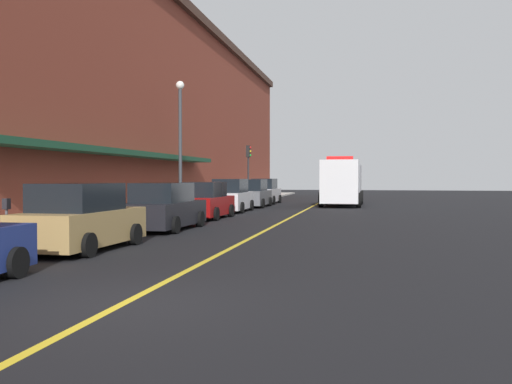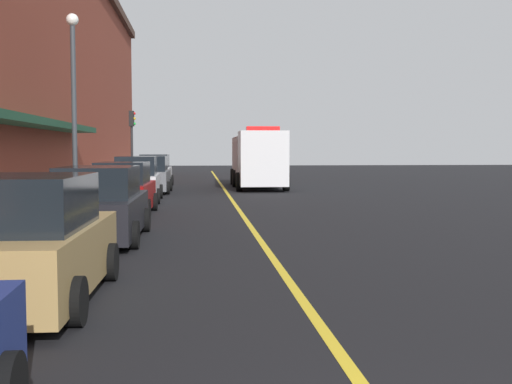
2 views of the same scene
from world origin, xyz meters
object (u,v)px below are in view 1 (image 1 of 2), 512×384
Objects in this scene: parked_car_2 at (164,208)px; traffic_light_near at (248,162)px; parking_meter_0 at (7,215)px; parked_car_6 at (265,192)px; box_truck at (343,183)px; parked_car_4 at (231,197)px; parked_car_3 at (206,202)px; parked_car_1 at (81,219)px; parked_car_5 at (252,194)px; street_lamp_left at (180,132)px.

parked_car_2 is 22.27m from traffic_light_near.
parked_car_2 is 7.73m from parking_meter_0.
box_truck is (5.91, -1.28, 0.74)m from parked_car_6.
traffic_light_near is (-1.34, 0.25, 2.27)m from parked_car_6.
parked_car_4 is at bearing 86.07° from parking_meter_0.
parked_car_3 is 13.69m from parking_meter_0.
parked_car_3 is at bearing 1.29° from parked_car_1.
parked_car_3 is 16.30m from traffic_light_near.
street_lamp_left is (-2.07, -8.84, 3.53)m from parked_car_5.
parked_car_4 is at bearing -32.92° from box_truck.
street_lamp_left reaches higher than parking_meter_0.
parking_meter_0 is (-1.31, -19.08, 0.17)m from parked_car_4.
parked_car_4 is 5.34m from parked_car_5.
parked_car_1 is 1.05× the size of traffic_light_near.
traffic_light_near is (-7.25, 1.53, 1.53)m from box_truck.
parked_car_6 is at bearing -1.40° from parked_car_4.
traffic_light_near reaches higher than parking_meter_0.
box_truck reaches higher than parked_car_1.
parked_car_5 is at bearing 0.72° from parked_car_3.
box_truck reaches higher than parking_meter_0.
street_lamp_left is (-1.96, 14.22, 3.53)m from parked_car_1.
parked_car_1 is 14.79m from street_lamp_left.
parked_car_1 reaches higher than parked_car_3.
parking_meter_0 is (-1.47, -7.59, 0.21)m from parked_car_2.
parking_meter_0 is (-1.35, -13.62, 0.23)m from parked_car_3.
parked_car_3 is at bearing -21.76° from box_truck.
parking_meter_0 is at bearing 136.02° from parked_car_1.
parked_car_1 is 28.10m from parked_car_6.
parked_car_5 is at bearing 0.97° from parked_car_1.
parked_car_2 is at bearing -75.44° from street_lamp_left.
parked_car_5 is 0.47× the size of box_truck.
box_truck is 6.79× the size of parking_meter_0.
parked_car_5 is at bearing -56.76° from box_truck.
parking_meter_0 is 0.19× the size of street_lamp_left.
parked_car_6 is at bearing 1.16° from parked_car_1.
parked_car_5 is 9.74m from street_lamp_left.
parked_car_5 is 0.99× the size of traffic_light_near.
parked_car_1 is 1.04× the size of parked_car_3.
parked_car_4 is 1.05× the size of parked_car_6.
parked_car_6 is at bearing -101.68° from box_truck.
parked_car_6 is at bearing 81.79° from street_lamp_left.
parked_car_3 is at bearing 179.54° from parked_car_4.
street_lamp_left reaches higher than parked_car_5.
parked_car_5 is 6.99m from box_truck.
box_truck is (5.84, 20.58, 0.78)m from parked_car_2.
parked_car_2 reaches higher than parked_car_3.
parking_meter_0 is (-7.31, -28.17, -0.56)m from box_truck.
parked_car_6 is (-0.07, 5.03, 0.01)m from parked_car_5.
parked_car_5 is (0.16, 5.34, -0.02)m from parked_car_4.
parked_car_2 is at bearing -179.40° from parked_car_5.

